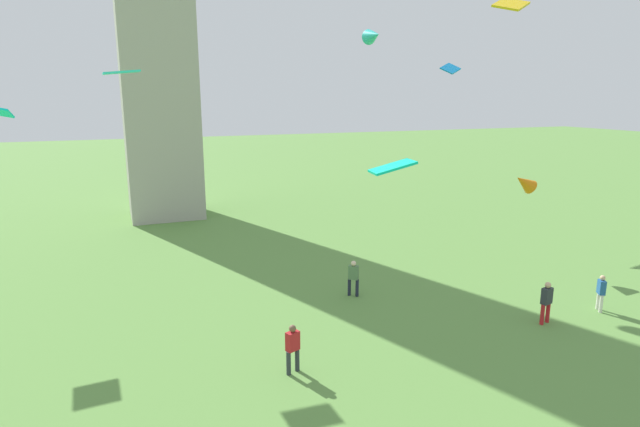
# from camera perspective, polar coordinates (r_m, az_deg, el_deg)

# --- Properties ---
(person_0) EXTENTS (0.42, 0.49, 1.62)m
(person_0) POSITION_cam_1_polar(r_m,az_deg,el_deg) (25.83, 28.36, -7.44)
(person_0) COLOR silver
(person_0) RESTS_ON ground_plane
(person_1) EXTENTS (0.50, 0.48, 1.71)m
(person_1) POSITION_cam_1_polar(r_m,az_deg,el_deg) (24.45, 3.67, -6.84)
(person_1) COLOR #1E2333
(person_1) RESTS_ON ground_plane
(person_2) EXTENTS (0.54, 0.37, 1.79)m
(person_2) POSITION_cam_1_polar(r_m,az_deg,el_deg) (23.46, 23.50, -8.67)
(person_2) COLOR red
(person_2) RESTS_ON ground_plane
(person_3) EXTENTS (0.51, 0.41, 1.73)m
(person_3) POSITION_cam_1_polar(r_m,az_deg,el_deg) (18.03, -3.00, -14.25)
(person_3) COLOR #2D3338
(person_3) RESTS_ON ground_plane
(kite_flying_0) EXTENTS (1.51, 1.08, 0.22)m
(kite_flying_0) POSITION_cam_1_polar(r_m,az_deg,el_deg) (24.02, -20.87, 14.23)
(kite_flying_0) COLOR #2CE2D4
(kite_flying_1) EXTENTS (0.85, 1.21, 0.88)m
(kite_flying_1) POSITION_cam_1_polar(r_m,az_deg,el_deg) (30.06, 5.89, 18.77)
(kite_flying_1) COLOR #2AC5BE
(kite_flying_3) EXTENTS (1.58, 1.24, 0.45)m
(kite_flying_3) POSITION_cam_1_polar(r_m,az_deg,el_deg) (17.67, 7.91, 5.07)
(kite_flying_3) COLOR #09CFB0
(kite_flying_4) EXTENTS (2.10, 1.84, 0.90)m
(kite_flying_4) POSITION_cam_1_polar(r_m,az_deg,el_deg) (26.14, 20.15, 20.67)
(kite_flying_4) COLOR yellow
(kite_flying_5) EXTENTS (1.40, 0.84, 1.26)m
(kite_flying_5) POSITION_cam_1_polar(r_m,az_deg,el_deg) (29.94, 21.40, 3.19)
(kite_flying_5) COLOR orange
(kite_flying_6) EXTENTS (1.74, 1.45, 0.86)m
(kite_flying_6) POSITION_cam_1_polar(r_m,az_deg,el_deg) (38.10, 14.06, 15.12)
(kite_flying_6) COLOR #0C7ECB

